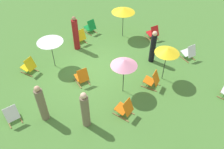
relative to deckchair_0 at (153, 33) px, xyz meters
name	(u,v)px	position (x,y,z in m)	size (l,w,h in m)	color
ground_plane	(94,71)	(4.27, -0.33, -0.37)	(40.00, 40.00, 0.00)	#477A33
deckchair_0	(153,33)	(0.00, 0.00, 0.00)	(0.68, 0.87, 0.83)	olive
deckchair_1	(125,109)	(5.25, 2.51, 0.00)	(0.59, 0.82, 0.83)	olive
deckchair_2	(12,114)	(8.44, -0.41, 0.00)	(0.60, 0.83, 0.83)	olive
deckchair_4	(90,27)	(2.02, -3.06, 0.00)	(0.50, 0.78, 0.83)	olive
deckchair_5	(189,53)	(0.26, 2.43, 0.00)	(0.68, 0.87, 0.83)	olive
deckchair_6	(80,37)	(3.14, -2.68, 0.00)	(0.55, 0.81, 0.83)	olive
deckchair_7	(82,77)	(5.21, -0.10, 0.00)	(0.65, 0.86, 0.83)	olive
deckchair_9	(152,80)	(3.20, 2.32, 0.00)	(0.67, 0.86, 0.83)	olive
deckchair_10	(29,66)	(6.46, -2.47, 0.00)	(0.66, 0.86, 0.83)	olive
umbrella_0	(123,10)	(0.98, -1.44, 1.25)	(1.28, 1.28, 1.73)	black
umbrella_1	(167,50)	(2.45, 2.36, 1.24)	(1.07, 1.07, 1.73)	black
umbrella_2	(124,63)	(4.31, 1.57, 1.21)	(1.10, 1.10, 1.72)	black
umbrella_3	(50,40)	(5.36, -2.01, 1.16)	(1.21, 1.21, 1.65)	black
person_0	(76,34)	(3.62, -2.38, 0.53)	(0.44, 0.44, 1.90)	maroon
person_1	(85,110)	(6.58, 1.75, 0.43)	(0.43, 0.43, 1.69)	#72664C
person_2	(153,47)	(1.73, 1.19, 0.47)	(0.28, 0.28, 1.73)	black
person_3	(42,104)	(7.51, 0.36, 0.44)	(0.36, 0.36, 1.72)	#72664C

